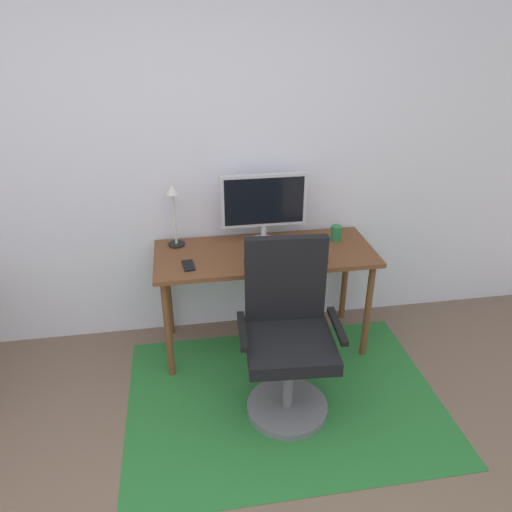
{
  "coord_description": "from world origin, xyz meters",
  "views": [
    {
      "loc": [
        -0.11,
        -0.94,
        2.14
      ],
      "look_at": [
        0.3,
        1.59,
        0.84
      ],
      "focal_mm": 33.83,
      "sensor_mm": 36.0,
      "label": 1
    }
  ],
  "objects_px": {
    "desk": "(265,262)",
    "office_chair": "(288,342)",
    "monitor": "(264,203)",
    "coffee_cup": "(336,233)",
    "desk_lamp": "(173,206)",
    "computer_mouse": "(323,258)",
    "keyboard": "(279,263)",
    "cell_phone": "(188,265)"
  },
  "relations": [
    {
      "from": "monitor",
      "to": "computer_mouse",
      "type": "distance_m",
      "value": 0.54
    },
    {
      "from": "computer_mouse",
      "to": "desk_lamp",
      "type": "xyz_separation_m",
      "value": [
        -0.91,
        0.37,
        0.27
      ]
    },
    {
      "from": "desk_lamp",
      "to": "office_chair",
      "type": "bearing_deg",
      "value": -53.46
    },
    {
      "from": "keyboard",
      "to": "computer_mouse",
      "type": "height_order",
      "value": "computer_mouse"
    },
    {
      "from": "desk_lamp",
      "to": "keyboard",
      "type": "bearing_deg",
      "value": -31.26
    },
    {
      "from": "monitor",
      "to": "desk_lamp",
      "type": "height_order",
      "value": "monitor"
    },
    {
      "from": "office_chair",
      "to": "computer_mouse",
      "type": "bearing_deg",
      "value": 57.31
    },
    {
      "from": "desk",
      "to": "keyboard",
      "type": "xyz_separation_m",
      "value": [
        0.06,
        -0.19,
        0.09
      ]
    },
    {
      "from": "desk",
      "to": "cell_phone",
      "type": "height_order",
      "value": "cell_phone"
    },
    {
      "from": "cell_phone",
      "to": "desk_lamp",
      "type": "xyz_separation_m",
      "value": [
        -0.07,
        0.32,
        0.28
      ]
    },
    {
      "from": "monitor",
      "to": "computer_mouse",
      "type": "bearing_deg",
      "value": -46.43
    },
    {
      "from": "keyboard",
      "to": "office_chair",
      "type": "height_order",
      "value": "office_chair"
    },
    {
      "from": "computer_mouse",
      "to": "desk_lamp",
      "type": "relative_size",
      "value": 0.25
    },
    {
      "from": "coffee_cup",
      "to": "desk_lamp",
      "type": "xyz_separation_m",
      "value": [
        -1.08,
        0.09,
        0.23
      ]
    },
    {
      "from": "monitor",
      "to": "computer_mouse",
      "type": "xyz_separation_m",
      "value": [
        0.32,
        -0.34,
        -0.26
      ]
    },
    {
      "from": "coffee_cup",
      "to": "desk_lamp",
      "type": "distance_m",
      "value": 1.11
    },
    {
      "from": "cell_phone",
      "to": "monitor",
      "type": "bearing_deg",
      "value": 21.57
    },
    {
      "from": "monitor",
      "to": "office_chair",
      "type": "xyz_separation_m",
      "value": [
        0.01,
        -0.76,
        -0.56
      ]
    },
    {
      "from": "keyboard",
      "to": "desk_lamp",
      "type": "bearing_deg",
      "value": 148.74
    },
    {
      "from": "desk",
      "to": "desk_lamp",
      "type": "distance_m",
      "value": 0.7
    },
    {
      "from": "desk",
      "to": "desk_lamp",
      "type": "relative_size",
      "value": 3.39
    },
    {
      "from": "monitor",
      "to": "cell_phone",
      "type": "xyz_separation_m",
      "value": [
        -0.52,
        -0.28,
        -0.27
      ]
    },
    {
      "from": "desk",
      "to": "coffee_cup",
      "type": "height_order",
      "value": "coffee_cup"
    },
    {
      "from": "coffee_cup",
      "to": "computer_mouse",
      "type": "bearing_deg",
      "value": -120.89
    },
    {
      "from": "computer_mouse",
      "to": "coffee_cup",
      "type": "relative_size",
      "value": 1.02
    },
    {
      "from": "office_chair",
      "to": "cell_phone",
      "type": "bearing_deg",
      "value": 141.2
    },
    {
      "from": "keyboard",
      "to": "cell_phone",
      "type": "relative_size",
      "value": 3.07
    },
    {
      "from": "coffee_cup",
      "to": "cell_phone",
      "type": "relative_size",
      "value": 0.73
    },
    {
      "from": "coffee_cup",
      "to": "cell_phone",
      "type": "height_order",
      "value": "coffee_cup"
    },
    {
      "from": "desk_lamp",
      "to": "office_chair",
      "type": "relative_size",
      "value": 0.4
    },
    {
      "from": "desk",
      "to": "office_chair",
      "type": "xyz_separation_m",
      "value": [
        0.02,
        -0.61,
        -0.2
      ]
    },
    {
      "from": "desk",
      "to": "keyboard",
      "type": "relative_size",
      "value": 3.34
    },
    {
      "from": "monitor",
      "to": "cell_phone",
      "type": "height_order",
      "value": "monitor"
    },
    {
      "from": "keyboard",
      "to": "computer_mouse",
      "type": "distance_m",
      "value": 0.28
    },
    {
      "from": "desk_lamp",
      "to": "office_chair",
      "type": "distance_m",
      "value": 1.14
    },
    {
      "from": "monitor",
      "to": "desk_lamp",
      "type": "distance_m",
      "value": 0.59
    },
    {
      "from": "monitor",
      "to": "desk_lamp",
      "type": "bearing_deg",
      "value": 176.47
    },
    {
      "from": "monitor",
      "to": "coffee_cup",
      "type": "relative_size",
      "value": 5.54
    },
    {
      "from": "desk",
      "to": "monitor",
      "type": "height_order",
      "value": "monitor"
    },
    {
      "from": "monitor",
      "to": "keyboard",
      "type": "relative_size",
      "value": 1.31
    },
    {
      "from": "coffee_cup",
      "to": "desk_lamp",
      "type": "relative_size",
      "value": 0.24
    },
    {
      "from": "monitor",
      "to": "keyboard",
      "type": "xyz_separation_m",
      "value": [
        0.04,
        -0.34,
        -0.27
      ]
    }
  ]
}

